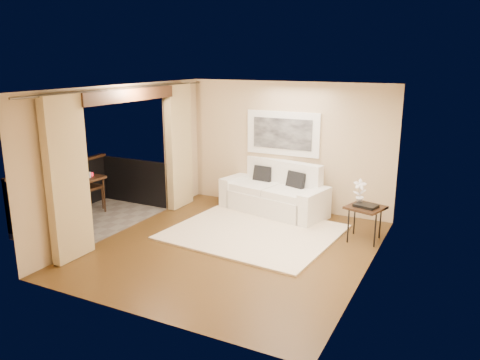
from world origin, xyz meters
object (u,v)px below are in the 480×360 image
Objects in this scene: balcony_chair_far at (84,182)px; balcony_chair_near at (69,202)px; bistro_table at (83,181)px; ice_bucket at (82,171)px; side_table at (365,210)px; orchid at (360,192)px; sofa at (276,195)px.

balcony_chair_far is 0.96m from balcony_chair_near.
ice_bucket is (-0.14, 0.11, 0.18)m from bistro_table.
side_table is 1.62× the size of orchid.
side_table is 0.82× the size of balcony_chair_near.
balcony_chair_near is (0.32, -0.71, -0.20)m from bistro_table.
sofa is at bearing 159.40° from side_table.
ice_bucket reaches higher than bistro_table.
balcony_chair_far reaches higher than sofa.
sofa is at bearing -149.21° from balcony_chair_far.
sofa reaches higher than side_table.
side_table is 5.63m from bistro_table.
balcony_chair_far is (-3.62, -1.77, 0.26)m from sofa.
balcony_chair_far is at bearing -168.45° from orchid.
sofa is 11.78× the size of ice_bucket.
side_table is 5.73m from balcony_chair_far.
bistro_table is at bearing -166.89° from orchid.
side_table is at bearing -165.12° from balcony_chair_far.
orchid is 0.56× the size of bistro_table.
balcony_chair_far is at bearing 135.25° from bistro_table.
bistro_table is at bearing -139.49° from sofa.
sofa is at bearing 26.97° from balcony_chair_near.
balcony_chair_far is at bearing 63.59° from ice_bucket.
sofa is 2.68× the size of balcony_chair_near.
bistro_table is 0.90× the size of balcony_chair_near.
balcony_chair_near is at bearing -66.02° from bistro_table.
balcony_chair_far is at bearing -141.95° from sofa.
bistro_table is 0.20m from balcony_chair_far.
balcony_chair_far reaches higher than ice_bucket.
ice_bucket reaches higher than side_table.
bistro_table is at bearing -37.11° from ice_bucket.
bistro_table is (-3.49, -1.90, 0.33)m from sofa.
orchid reaches higher than bistro_table.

